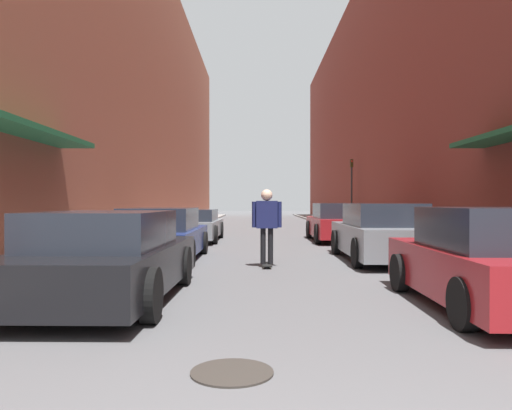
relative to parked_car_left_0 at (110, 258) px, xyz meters
name	(u,v)px	position (x,y,z in m)	size (l,w,h in m)	color
ground	(267,234)	(2.56, 15.41, -0.63)	(117.32, 117.32, 0.00)	#515154
curb_strip_left	(183,227)	(-2.06, 20.74, -0.57)	(1.80, 53.33, 0.12)	gray
curb_strip_right	(348,227)	(7.19, 20.74, -0.57)	(1.80, 53.33, 0.12)	gray
building_row_left	(131,93)	(-4.96, 20.74, 6.91)	(4.90, 53.33, 15.08)	brown
building_row_right	(400,100)	(10.09, 20.74, 6.50)	(4.90, 53.33, 14.27)	brown
parked_car_left_0	(110,258)	(0.00, 0.00, 0.00)	(1.99, 4.48, 1.30)	black
parked_car_left_1	(164,235)	(-0.19, 5.14, -0.01)	(1.95, 4.63, 1.29)	navy
parked_car_left_2	(197,225)	(-0.11, 11.25, -0.05)	(1.86, 4.67, 1.17)	gray
parked_car_right_0	(495,261)	(5.33, -0.48, 0.01)	(1.94, 4.01, 1.36)	maroon
parked_car_right_1	(383,233)	(5.21, 5.01, 0.04)	(1.91, 4.69, 1.40)	gray
parked_car_right_2	(339,223)	(5.14, 11.15, 0.05)	(1.95, 4.48, 1.40)	maroon
skateboarder	(269,219)	(2.38, 3.79, 0.43)	(0.66, 0.78, 1.72)	black
manhole_cover	(234,372)	(1.94, -3.03, -0.62)	(0.70, 0.70, 0.02)	#332D28
traffic_light	(354,185)	(7.64, 21.43, 1.81)	(0.16, 0.22, 3.78)	#2D2D2D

